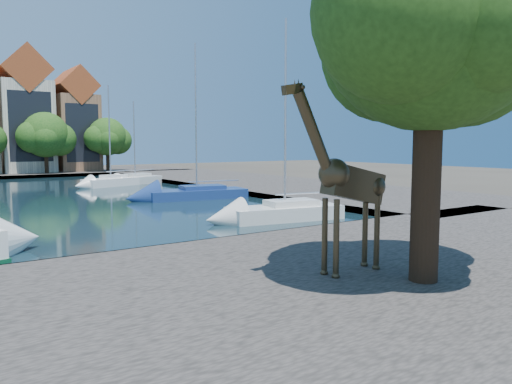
% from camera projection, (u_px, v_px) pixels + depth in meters
% --- Properties ---
extents(ground, '(160.00, 160.00, 0.00)m').
position_uv_depth(ground, '(70.00, 270.00, 17.43)').
color(ground, '#38332B').
rests_on(ground, ground).
extents(near_quay, '(50.00, 14.00, 0.50)m').
position_uv_depth(near_quay, '(148.00, 322.00, 11.68)').
color(near_quay, '#4B4541').
rests_on(near_quay, ground).
extents(right_quay, '(14.00, 52.00, 0.50)m').
position_uv_depth(right_quay, '(260.00, 183.00, 51.20)').
color(right_quay, '#4B4541').
rests_on(right_quay, ground).
extents(plane_tree, '(8.32, 6.40, 10.62)m').
position_uv_depth(plane_tree, '(434.00, 24.00, 13.62)').
color(plane_tree, '#332114').
rests_on(plane_tree, near_quay).
extents(townhouse_east_mid, '(6.43, 9.18, 16.65)m').
position_uv_depth(townhouse_east_mid, '(24.00, 115.00, 67.25)').
color(townhouse_east_mid, beige).
rests_on(townhouse_east_mid, far_quay).
extents(townhouse_east_end, '(5.44, 9.18, 14.43)m').
position_uv_depth(townhouse_east_end, '(73.00, 124.00, 71.03)').
color(townhouse_east_end, '#8A5F42').
rests_on(townhouse_east_end, far_quay).
extents(far_tree_east, '(7.54, 5.80, 7.84)m').
position_uv_depth(far_tree_east, '(46.00, 136.00, 63.95)').
color(far_tree_east, '#332114').
rests_on(far_tree_east, far_quay).
extents(far_tree_far_east, '(6.76, 5.20, 7.36)m').
position_uv_depth(far_tree_far_east, '(108.00, 138.00, 68.49)').
color(far_tree_far_east, '#332114').
rests_on(far_tree_far_east, far_quay).
extents(giraffe_statue, '(3.87, 0.69, 5.54)m').
position_uv_depth(giraffe_statue, '(346.00, 183.00, 14.84)').
color(giraffe_statue, '#3D311E').
rests_on(giraffe_statue, near_quay).
extents(sailboat_right_a, '(6.84, 3.36, 11.10)m').
position_uv_depth(sailboat_right_a, '(285.00, 209.00, 28.13)').
color(sailboat_right_a, silver).
rests_on(sailboat_right_a, water_basin).
extents(sailboat_right_b, '(7.94, 3.85, 11.87)m').
position_uv_depth(sailboat_right_b, '(197.00, 192.00, 38.78)').
color(sailboat_right_b, navy).
rests_on(sailboat_right_b, water_basin).
extents(sailboat_right_c, '(6.01, 3.73, 9.98)m').
position_uv_depth(sailboat_right_c, '(111.00, 180.00, 49.90)').
color(sailboat_right_c, white).
rests_on(sailboat_right_c, water_basin).
extents(sailboat_right_d, '(6.18, 3.90, 8.63)m').
position_uv_depth(sailboat_right_d, '(135.00, 178.00, 52.55)').
color(sailboat_right_d, silver).
rests_on(sailboat_right_d, water_basin).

